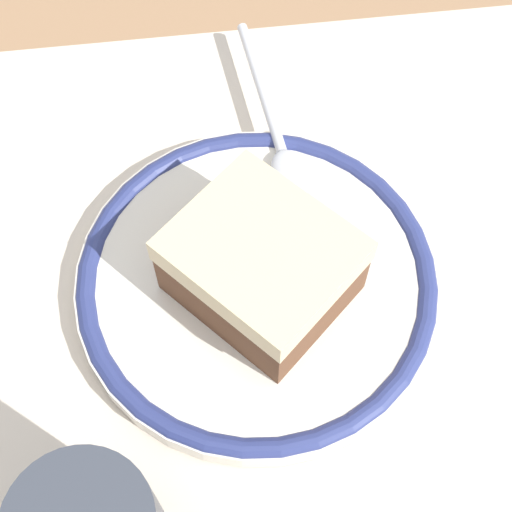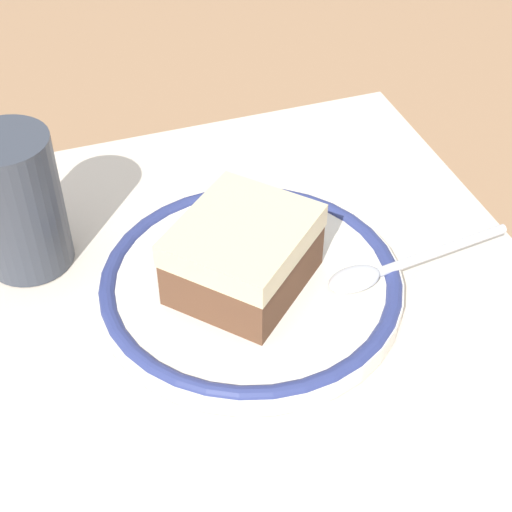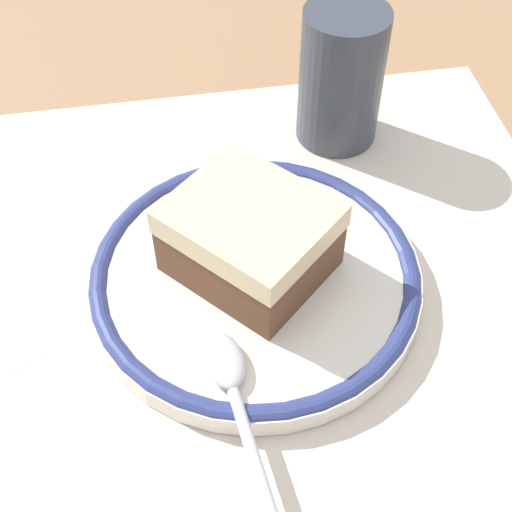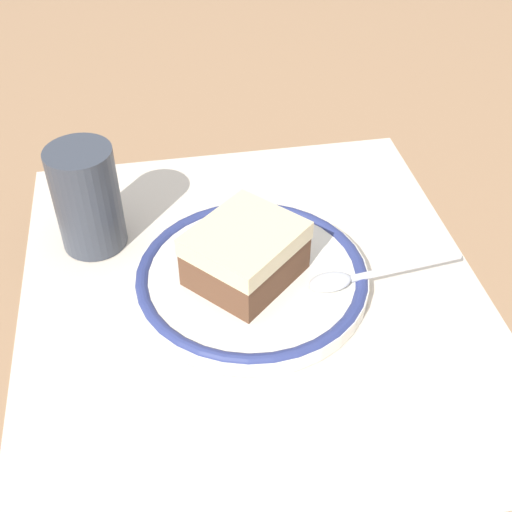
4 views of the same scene
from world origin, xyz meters
The scene contains 5 objects.
ground_plane centered at (0.00, 0.00, 0.00)m, with size 2.40×2.40×0.00m, color #9E7551.
placemat centered at (0.00, 0.00, 0.00)m, with size 0.46×0.41×0.00m, color beige.
plate centered at (-0.01, 0.00, 0.01)m, with size 0.21×0.21×0.02m.
cake_slice centered at (-0.01, -0.01, 0.04)m, with size 0.12×0.12×0.05m.
spoon centered at (0.02, 0.09, 0.02)m, with size 0.03×0.15×0.01m.
Camera 1 is at (-0.04, -0.20, 0.42)m, focal length 54.88 mm.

